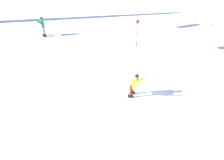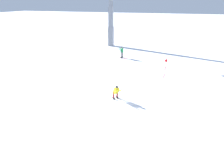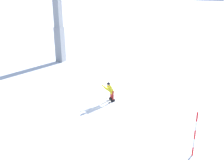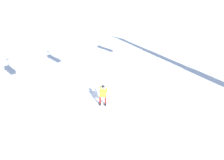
# 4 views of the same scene
# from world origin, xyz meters

# --- Properties ---
(ground_plane) EXTENTS (260.00, 260.00, 0.00)m
(ground_plane) POSITION_xyz_m (0.00, 0.00, 0.00)
(ground_plane) COLOR white
(skier_carving_main) EXTENTS (1.54, 1.54, 1.53)m
(skier_carving_main) POSITION_xyz_m (0.65, -0.41, 0.80)
(skier_carving_main) COLOR white
(skier_carving_main) RESTS_ON ground_plane
(lift_tower_near) EXTENTS (0.79, 2.47, 11.50)m
(lift_tower_near) POSITION_xyz_m (-8.45, 6.39, 4.76)
(lift_tower_near) COLOR gray
(lift_tower_near) RESTS_ON ground_plane
(trail_marker_pole) EXTENTS (0.07, 0.28, 2.32)m
(trail_marker_pole) POSITION_xyz_m (6.92, -4.35, 1.25)
(trail_marker_pole) COLOR red
(trail_marker_pole) RESTS_ON ground_plane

